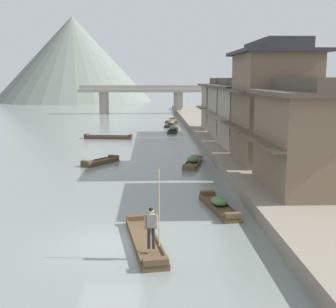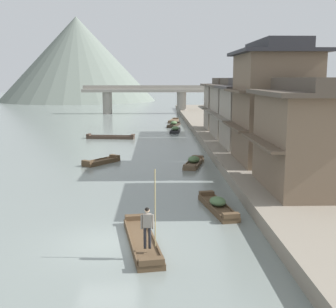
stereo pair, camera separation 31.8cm
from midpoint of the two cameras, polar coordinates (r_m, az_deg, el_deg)
name	(u,v)px [view 2 (the right image)]	position (r m, az deg, el deg)	size (l,w,h in m)	color
ground_plane	(106,243)	(18.94, -7.49, -11.40)	(400.00, 400.00, 0.00)	gray
riverbank_right	(280,138)	(49.98, 14.52, 2.04)	(18.00, 110.00, 0.72)	gray
boat_foreground_poled	(142,241)	(18.66, -2.89, -11.17)	(1.88, 5.56, 0.47)	brown
boatman_person	(148,223)	(16.73, -2.08, -8.86)	(0.57, 0.25, 3.04)	black
boat_moored_nearest	(174,124)	(63.74, 0.90, 3.85)	(2.23, 5.49, 0.73)	#33281E
boat_moored_second	(194,162)	(35.00, 3.62, -1.05)	(2.08, 4.57, 0.73)	brown
boat_moored_third	(218,206)	(23.35, 6.82, -6.65)	(1.63, 4.63, 0.70)	brown
boat_moored_far	(101,161)	(36.03, -8.36, -0.97)	(2.90, 3.39, 0.49)	brown
boat_midriver_drifting	(111,137)	(50.83, -7.26, 2.18)	(5.57, 1.77, 0.52)	#423328
boat_midriver_upstream	(175,130)	(56.74, 1.11, 3.14)	(1.66, 4.50, 0.74)	#232326
boat_upstream_distant	(173,121)	(69.99, 0.84, 4.30)	(1.98, 5.43, 0.45)	brown
house_waterfront_nearest	(317,135)	(25.71, 19.01, 2.30)	(6.64, 7.87, 6.14)	#75604C
house_waterfront_second	(274,103)	(33.18, 13.80, 6.38)	(6.11, 7.43, 8.74)	#75604C
house_waterfront_tall	(249,113)	(40.20, 10.72, 5.18)	(5.68, 7.45, 6.14)	gray
house_waterfront_narrow	(241,108)	(47.42, 9.59, 5.88)	(6.93, 7.53, 6.14)	gray
house_waterfront_far	(228,104)	(54.31, 7.89, 6.42)	(6.45, 5.71, 6.14)	gray
stone_bridge	(144,95)	(86.11, -2.96, 7.58)	(23.97, 2.40, 5.46)	gray
hill_far_west	(77,59)	(139.40, -11.60, 11.93)	(47.20, 47.20, 25.09)	slate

